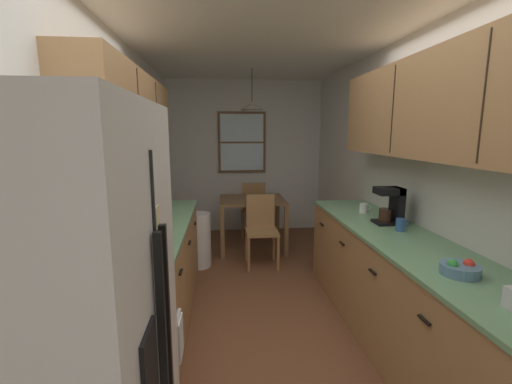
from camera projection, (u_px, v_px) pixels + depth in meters
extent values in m
plane|color=brown|center=(262.00, 301.00, 3.46)|extent=(12.00, 12.00, 0.00)
cube|color=silver|center=(116.00, 179.00, 3.11)|extent=(0.10, 9.00, 2.55)
cube|color=silver|center=(398.00, 175.00, 3.37)|extent=(0.10, 9.00, 2.55)
cube|color=silver|center=(245.00, 157.00, 5.84)|extent=(4.40, 0.10, 2.55)
cube|color=white|center=(263.00, 30.00, 3.01)|extent=(4.40, 9.00, 0.08)
cube|color=black|center=(150.00, 368.00, 0.91)|extent=(0.01, 0.15, 0.22)
cube|color=beige|center=(157.00, 217.00, 1.05)|extent=(0.01, 0.05, 0.07)
cube|color=white|center=(111.00, 367.00, 1.83)|extent=(0.62, 0.61, 0.90)
cube|color=black|center=(171.00, 368.00, 1.86)|extent=(0.01, 0.43, 0.30)
cube|color=silver|center=(174.00, 333.00, 1.83)|extent=(0.02, 0.49, 0.02)
cube|color=black|center=(105.00, 287.00, 1.75)|extent=(0.59, 0.58, 0.02)
cube|color=white|center=(45.00, 272.00, 1.70)|extent=(0.06, 0.61, 0.20)
cylinder|color=#2D2D2D|center=(64.00, 298.00, 1.60)|extent=(0.15, 0.15, 0.01)
cylinder|color=#2D2D2D|center=(86.00, 274.00, 1.86)|extent=(0.15, 0.15, 0.01)
cylinder|color=#2D2D2D|center=(125.00, 295.00, 1.63)|extent=(0.15, 0.15, 0.01)
cylinder|color=#2D2D2D|center=(139.00, 272.00, 1.89)|extent=(0.15, 0.15, 0.01)
cube|color=white|center=(65.00, 131.00, 1.60)|extent=(0.38, 0.57, 0.35)
cube|color=black|center=(104.00, 130.00, 1.56)|extent=(0.01, 0.34, 0.22)
cube|color=#2D2D33|center=(120.00, 131.00, 1.81)|extent=(0.01, 0.11, 0.22)
cube|color=#A87A4C|center=(156.00, 271.00, 3.12)|extent=(0.60, 2.00, 0.87)
cube|color=#6B9E70|center=(154.00, 224.00, 3.04)|extent=(0.63, 2.02, 0.03)
cube|color=black|center=(181.00, 272.00, 2.45)|extent=(0.02, 0.10, 0.01)
cube|color=black|center=(190.00, 243.00, 3.10)|extent=(0.02, 0.10, 0.01)
cube|color=black|center=(195.00, 223.00, 3.76)|extent=(0.02, 0.10, 0.01)
cube|color=#A87A4C|center=(129.00, 112.00, 2.81)|extent=(0.32, 2.10, 0.63)
cube|color=#2D2319|center=(139.00, 109.00, 2.49)|extent=(0.01, 0.01, 0.58)
cube|color=#2D2319|center=(157.00, 114.00, 3.16)|extent=(0.01, 0.01, 0.58)
cube|color=#A87A4C|center=(411.00, 304.00, 2.53)|extent=(0.60, 3.21, 0.87)
cube|color=#6B9E70|center=(415.00, 246.00, 2.45)|extent=(0.63, 3.23, 0.03)
cube|color=black|center=(424.00, 320.00, 1.82)|extent=(0.02, 0.10, 0.01)
cube|color=black|center=(372.00, 272.00, 2.45)|extent=(0.02, 0.10, 0.01)
cube|color=black|center=(342.00, 243.00, 3.08)|extent=(0.02, 0.10, 0.01)
cube|color=black|center=(321.00, 224.00, 3.71)|extent=(0.02, 0.10, 0.01)
cube|color=#A87A4C|center=(452.00, 105.00, 2.24)|extent=(0.32, 2.91, 0.74)
cube|color=#2D2319|center=(484.00, 98.00, 1.76)|extent=(0.01, 0.01, 0.68)
cube|color=#2D2319|center=(393.00, 110.00, 2.70)|extent=(0.01, 0.01, 0.68)
cube|color=brown|center=(252.00, 200.00, 4.92)|extent=(0.93, 0.81, 0.03)
cube|color=brown|center=(222.00, 233.00, 4.57)|extent=(0.06, 0.06, 0.71)
cube|color=brown|center=(286.00, 231.00, 4.65)|extent=(0.06, 0.06, 0.71)
cube|color=brown|center=(222.00, 219.00, 5.31)|extent=(0.06, 0.06, 0.71)
cube|color=brown|center=(277.00, 218.00, 5.40)|extent=(0.06, 0.06, 0.71)
cube|color=#A87A4C|center=(262.00, 232.00, 4.30)|extent=(0.40, 0.40, 0.04)
cube|color=#A87A4C|center=(260.00, 211.00, 4.44)|extent=(0.37, 0.03, 0.45)
cylinder|color=#A87A4C|center=(278.00, 254.00, 4.18)|extent=(0.04, 0.04, 0.43)
cylinder|color=#A87A4C|center=(249.00, 255.00, 4.15)|extent=(0.04, 0.04, 0.43)
cylinder|color=#A87A4C|center=(274.00, 244.00, 4.54)|extent=(0.04, 0.04, 0.43)
cylinder|color=#A87A4C|center=(247.00, 245.00, 4.50)|extent=(0.04, 0.04, 0.43)
cube|color=#A87A4C|center=(253.00, 208.00, 5.65)|extent=(0.42, 0.42, 0.04)
cube|color=#A87A4C|center=(254.00, 197.00, 5.43)|extent=(0.37, 0.05, 0.45)
cylinder|color=#A87A4C|center=(242.00, 219.00, 5.86)|extent=(0.04, 0.04, 0.43)
cylinder|color=#A87A4C|center=(263.00, 219.00, 5.88)|extent=(0.04, 0.04, 0.43)
cylinder|color=#A87A4C|center=(243.00, 225.00, 5.50)|extent=(0.04, 0.04, 0.43)
cylinder|color=#A87A4C|center=(265.00, 224.00, 5.52)|extent=(0.04, 0.04, 0.43)
cylinder|color=black|center=(252.00, 85.00, 4.64)|extent=(0.01, 0.01, 0.45)
cone|color=#B7B2A8|center=(252.00, 106.00, 4.69)|extent=(0.31, 0.31, 0.10)
sphere|color=white|center=(252.00, 104.00, 4.69)|extent=(0.06, 0.06, 0.06)
cube|color=brown|center=(242.00, 142.00, 5.72)|extent=(0.80, 0.04, 1.01)
cube|color=silver|center=(242.00, 142.00, 5.71)|extent=(0.72, 0.01, 0.93)
cube|color=brown|center=(242.00, 142.00, 5.70)|extent=(0.72, 0.02, 0.03)
cylinder|color=white|center=(198.00, 240.00, 4.31)|extent=(0.32, 0.32, 0.69)
cylinder|color=red|center=(134.00, 233.00, 2.38)|extent=(0.12, 0.12, 0.20)
cylinder|color=white|center=(133.00, 218.00, 2.36)|extent=(0.12, 0.12, 0.02)
cube|color=white|center=(180.00, 338.00, 2.00)|extent=(0.02, 0.16, 0.24)
cube|color=black|center=(387.00, 222.00, 2.99)|extent=(0.22, 0.18, 0.02)
cube|color=black|center=(397.00, 206.00, 2.97)|extent=(0.06, 0.18, 0.32)
cube|color=black|center=(389.00, 191.00, 2.94)|extent=(0.22, 0.18, 0.06)
cylinder|color=#331E14|center=(385.00, 215.00, 2.98)|extent=(0.11, 0.11, 0.11)
cylinder|color=#335999|center=(400.00, 225.00, 2.76)|extent=(0.07, 0.07, 0.10)
torus|color=#335999|center=(406.00, 224.00, 2.77)|extent=(0.05, 0.01, 0.05)
cylinder|color=white|center=(363.00, 208.00, 3.38)|extent=(0.08, 0.08, 0.10)
torus|color=white|center=(368.00, 207.00, 3.39)|extent=(0.05, 0.01, 0.05)
cylinder|color=#597F9E|center=(460.00, 270.00, 1.92)|extent=(0.21, 0.21, 0.06)
cylinder|color=black|center=(460.00, 267.00, 1.91)|extent=(0.17, 0.17, 0.03)
sphere|color=red|center=(469.00, 264.00, 1.91)|extent=(0.06, 0.06, 0.06)
sphere|color=green|center=(453.00, 264.00, 1.91)|extent=(0.06, 0.06, 0.06)
cylinder|color=#E0D14C|center=(255.00, 197.00, 4.88)|extent=(0.17, 0.17, 0.06)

